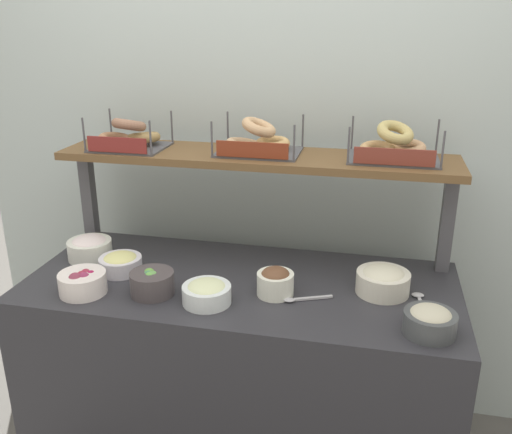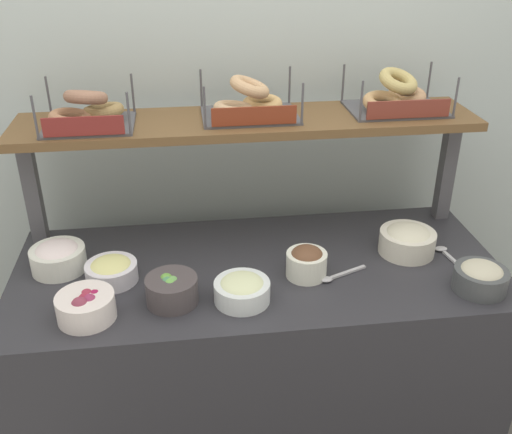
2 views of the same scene
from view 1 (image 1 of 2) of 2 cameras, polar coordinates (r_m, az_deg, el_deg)
name	(u,v)px [view 1 (image 1 of 2)]	position (r m, az deg, el deg)	size (l,w,h in m)	color
back_wall	(269,157)	(2.49, 1.39, 6.23)	(2.82, 0.06, 2.40)	#B3C2BE
deli_counter	(241,375)	(2.33, -1.51, -16.00)	(1.62, 0.70, 0.85)	#2D2D33
shelf_riser_left	(89,196)	(2.53, -16.85, 2.07)	(0.05, 0.05, 0.40)	#4C4C51
shelf_riser_right	(447,222)	(2.24, 19.09, -0.54)	(0.05, 0.05, 0.40)	#4C4C51
upper_shelf	(256,157)	(2.21, -0.01, 6.16)	(1.58, 0.32, 0.03)	brown
bowl_beet_salad	(83,282)	(2.10, -17.44, -6.43)	(0.17, 0.17, 0.09)	white
bowl_potato_salad	(383,280)	(2.06, 12.95, -6.35)	(0.19, 0.19, 0.10)	silver
bowl_scallion_spread	(207,292)	(1.95, -5.10, -7.73)	(0.17, 0.17, 0.08)	white
bowl_cream_cheese	(90,247)	(2.38, -16.75, -3.01)	(0.18, 0.18, 0.10)	white
bowl_chocolate_spread	(275,281)	(1.99, 2.01, -6.64)	(0.13, 0.13, 0.11)	white
bowl_tuna_salad	(430,321)	(1.85, 17.48, -10.16)	(0.17, 0.17, 0.09)	#45494B
bowl_egg_salad	(121,263)	(2.23, -13.78, -4.60)	(0.17, 0.17, 0.08)	white
bowl_veggie_mix	(152,282)	(2.03, -10.66, -6.62)	(0.16, 0.16, 0.09)	#4A4344
serving_spoon_near_plate	(300,299)	(1.97, 4.51, -8.41)	(0.17, 0.08, 0.01)	#B7B7BC
serving_spoon_by_edge	(420,301)	(2.04, 16.56, -8.25)	(0.05, 0.18, 0.01)	#B7B7BC
bagel_basket_everything	(129,137)	(2.35, -12.94, 8.04)	(0.29, 0.26, 0.14)	#4C4C51
bagel_basket_plain	(258,142)	(2.20, 0.22, 7.76)	(0.33, 0.25, 0.15)	#4C4C51
bagel_basket_sesame	(393,147)	(2.16, 13.98, 6.97)	(0.34, 0.25, 0.15)	#4C4C51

